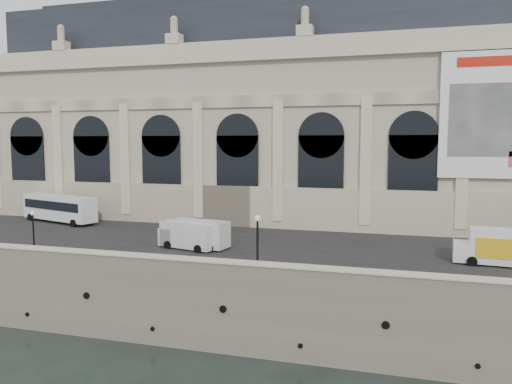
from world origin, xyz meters
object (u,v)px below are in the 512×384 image
box_truck (505,248)px  lamp_right (257,245)px  van_c (187,235)px  lamp_left (34,233)px  bus_left (59,208)px  van_b (195,234)px

box_truck → lamp_right: 20.72m
van_c → lamp_left: 13.84m
bus_left → van_b: bus_left is taller
box_truck → bus_left: bearing=170.3°
bus_left → lamp_right: lamp_right is taller
van_b → lamp_left: bearing=-152.4°
bus_left → lamp_left: (9.51, -15.94, 0.06)m
van_c → box_truck: 28.12m
van_c → box_truck: size_ratio=0.81×
bus_left → lamp_right: size_ratio=2.58×
bus_left → van_b: 24.31m
van_c → lamp_right: bearing=-38.1°
van_b → box_truck: box_truck is taller
van_b → box_truck: 27.42m
box_truck → lamp_left: 41.10m
van_b → lamp_right: (8.45, -7.71, 0.94)m
box_truck → lamp_left: (-40.42, -7.40, 0.48)m
bus_left → van_b: (22.51, -9.14, -0.58)m
bus_left → lamp_right: (30.97, -16.86, 0.36)m
lamp_right → bus_left: bearing=151.4°
lamp_right → van_b: bearing=137.6°
box_truck → lamp_right: bearing=-156.3°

